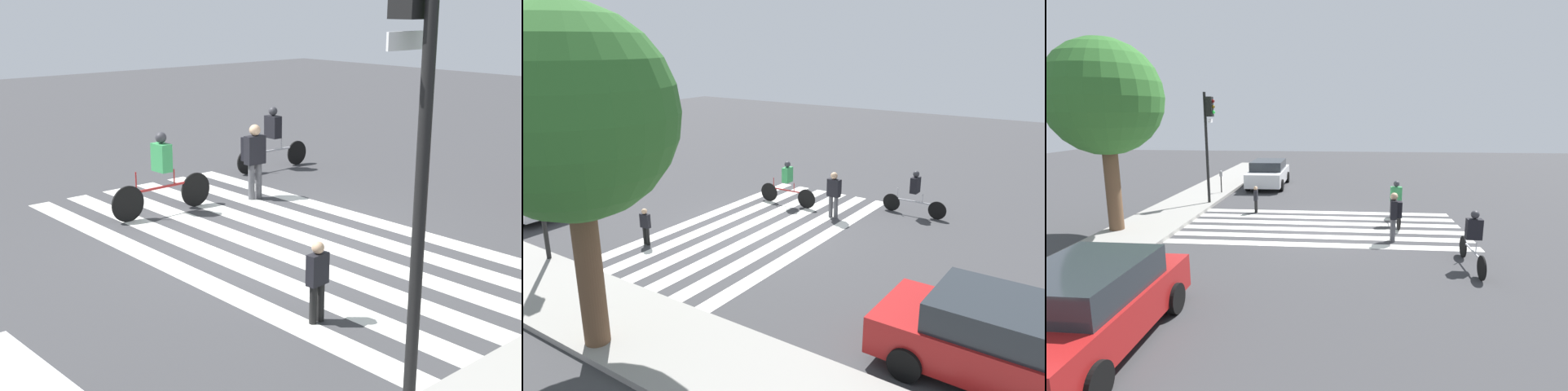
% 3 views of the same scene
% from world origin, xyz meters
% --- Properties ---
extents(ground_plane, '(60.00, 60.00, 0.00)m').
position_xyz_m(ground_plane, '(0.00, 0.00, 0.00)').
color(ground_plane, '#38383A').
extents(sidewalk_curb, '(36.00, 2.50, 0.14)m').
position_xyz_m(sidewalk_curb, '(0.00, 6.25, 0.07)').
color(sidewalk_curb, gray).
rests_on(sidewalk_curb, ground_plane).
extents(crosswalk_stripes, '(4.76, 10.00, 0.01)m').
position_xyz_m(crosswalk_stripes, '(0.00, 0.00, 0.00)').
color(crosswalk_stripes, silver).
rests_on(crosswalk_stripes, ground_plane).
extents(traffic_light, '(0.60, 0.50, 4.98)m').
position_xyz_m(traffic_light, '(3.06, 5.15, 3.48)').
color(traffic_light, black).
rests_on(traffic_light, ground_plane).
extents(parking_meter, '(0.15, 0.15, 1.26)m').
position_xyz_m(parking_meter, '(5.41, 5.42, 0.94)').
color(parking_meter, black).
rests_on(parking_meter, ground_plane).
extents(street_tree, '(3.76, 3.76, 6.47)m').
position_xyz_m(street_tree, '(-1.46, 7.05, 4.55)').
color(street_tree, brown).
rests_on(street_tree, ground_plane).
extents(pedestrian_adult_yellow_jacket, '(0.45, 0.38, 1.60)m').
position_xyz_m(pedestrian_adult_yellow_jacket, '(-1.53, -2.39, 0.94)').
color(pedestrian_adult_yellow_jacket, '#4C4C51').
rests_on(pedestrian_adult_yellow_jacket, ground_plane).
extents(pedestrian_adult_blue_shirt, '(0.32, 0.17, 1.12)m').
position_xyz_m(pedestrian_adult_blue_shirt, '(1.89, 2.88, 0.63)').
color(pedestrian_adult_blue_shirt, black).
rests_on(pedestrian_adult_blue_shirt, ground_plane).
extents(cyclist_far_lane, '(2.33, 0.41, 1.65)m').
position_xyz_m(cyclist_far_lane, '(0.59, -2.69, 0.87)').
color(cyclist_far_lane, black).
rests_on(cyclist_far_lane, ground_plane).
extents(cyclist_mid_street, '(2.27, 0.40, 1.58)m').
position_xyz_m(cyclist_mid_street, '(-3.69, -4.19, 0.86)').
color(cyclist_mid_street, black).
rests_on(cyclist_mid_street, ground_plane).
extents(car_parked_far_curb, '(4.39, 2.12, 1.54)m').
position_xyz_m(car_parked_far_curb, '(-8.19, 3.67, 0.79)').
color(car_parked_far_curb, maroon).
rests_on(car_parked_far_curb, ground_plane).
extents(car_parked_silver_sedan, '(4.62, 2.10, 1.48)m').
position_xyz_m(car_parked_silver_sedan, '(8.10, 3.48, 0.76)').
color(car_parked_silver_sedan, silver).
rests_on(car_parked_silver_sedan, ground_plane).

